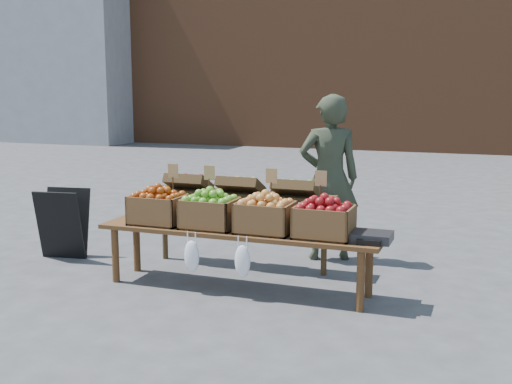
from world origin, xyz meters
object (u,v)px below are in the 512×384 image
at_px(crate_russet_pears, 210,213).
at_px(vendor, 329,178).
at_px(crate_red_apples, 265,217).
at_px(weighing_scale, 372,237).
at_px(crate_golden_apples, 158,209).
at_px(chalkboard_sign, 63,223).
at_px(back_table, 241,218).
at_px(display_bench, 238,260).
at_px(crate_green_apples, 324,222).

bearing_deg(crate_russet_pears, vendor, 58.91).
relative_size(crate_red_apples, weighing_scale, 1.47).
distance_m(vendor, crate_golden_apples, 1.92).
distance_m(chalkboard_sign, back_table, 2.01).
height_order(vendor, crate_red_apples, vendor).
distance_m(display_bench, crate_golden_apples, 0.93).
bearing_deg(crate_green_apples, vendor, 102.14).
bearing_deg(crate_red_apples, vendor, 79.02).
relative_size(chalkboard_sign, crate_green_apples, 1.56).
xyz_separation_m(chalkboard_sign, crate_red_apples, (2.50, -0.37, 0.32)).
bearing_deg(crate_golden_apples, crate_russet_pears, 0.00).
xyz_separation_m(back_table, display_bench, (0.25, -0.72, -0.24)).
distance_m(display_bench, crate_russet_pears, 0.51).
bearing_deg(crate_golden_apples, weighing_scale, 0.00).
xyz_separation_m(crate_golden_apples, crate_red_apples, (1.10, 0.00, 0.00)).
xyz_separation_m(back_table, crate_russet_pears, (-0.02, -0.72, 0.19)).
bearing_deg(crate_green_apples, chalkboard_sign, 173.14).
relative_size(back_table, crate_russet_pears, 4.20).
bearing_deg(crate_golden_apples, back_table, 51.47).
distance_m(chalkboard_sign, crate_russet_pears, 2.01).
height_order(back_table, crate_green_apples, back_table).
bearing_deg(crate_russet_pears, crate_red_apples, 0.00).
bearing_deg(crate_golden_apples, chalkboard_sign, 165.33).
xyz_separation_m(vendor, crate_red_apples, (-0.26, -1.34, -0.19)).
distance_m(chalkboard_sign, crate_red_apples, 2.55).
bearing_deg(crate_green_apples, display_bench, 180.00).
relative_size(vendor, crate_red_apples, 3.61).
relative_size(vendor, weighing_scale, 5.31).
xyz_separation_m(vendor, back_table, (-0.79, -0.62, -0.38)).
relative_size(vendor, back_table, 0.86).
distance_m(chalkboard_sign, crate_green_apples, 3.09).
distance_m(vendor, crate_red_apples, 1.38).
bearing_deg(back_table, crate_green_apples, -33.77).
xyz_separation_m(crate_green_apples, weighing_scale, (0.43, 0.00, -0.10)).
relative_size(chalkboard_sign, crate_red_apples, 1.56).
distance_m(chalkboard_sign, display_bench, 2.26).
relative_size(chalkboard_sign, crate_golden_apples, 1.56).
relative_size(vendor, display_bench, 0.67).
relative_size(back_table, weighing_scale, 6.18).
relative_size(crate_golden_apples, crate_red_apples, 1.00).
relative_size(crate_green_apples, weighing_scale, 1.47).
height_order(chalkboard_sign, display_bench, chalkboard_sign).
bearing_deg(chalkboard_sign, crate_russet_pears, -19.66).
relative_size(crate_russet_pears, crate_green_apples, 1.00).
distance_m(crate_russet_pears, crate_green_apples, 1.10).
distance_m(vendor, weighing_scale, 1.55).
bearing_deg(crate_red_apples, back_table, 126.19).
xyz_separation_m(crate_golden_apples, crate_green_apples, (1.65, 0.00, 0.00)).
distance_m(vendor, display_bench, 1.57).
distance_m(crate_green_apples, weighing_scale, 0.44).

